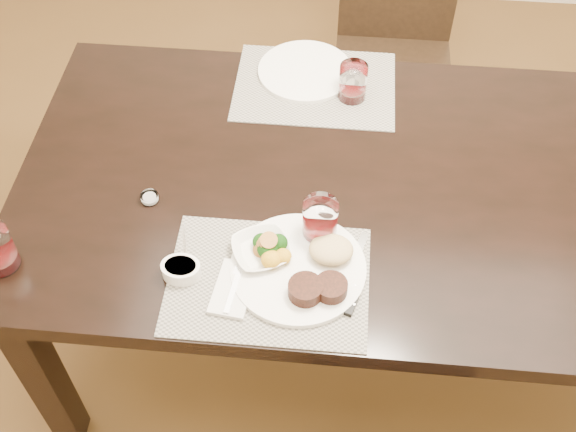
# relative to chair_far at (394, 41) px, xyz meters

# --- Properties ---
(ground_plane) EXTENTS (4.50, 4.50, 0.00)m
(ground_plane) POSITION_rel_chair_far_xyz_m (0.00, -0.93, -0.50)
(ground_plane) COLOR #493117
(ground_plane) RESTS_ON ground
(dining_table) EXTENTS (2.00, 1.00, 0.75)m
(dining_table) POSITION_rel_chair_far_xyz_m (0.00, -0.93, 0.16)
(dining_table) COLOR black
(dining_table) RESTS_ON ground
(chair_far) EXTENTS (0.42, 0.42, 0.90)m
(chair_far) POSITION_rel_chair_far_xyz_m (0.00, 0.00, 0.00)
(chair_far) COLOR black
(chair_far) RESTS_ON ground
(placemat_near) EXTENTS (0.46, 0.34, 0.00)m
(placemat_near) POSITION_rel_chair_far_xyz_m (-0.32, -1.26, 0.25)
(placemat_near) COLOR gray
(placemat_near) RESTS_ON dining_table
(placemat_far) EXTENTS (0.46, 0.34, 0.00)m
(placemat_far) POSITION_rel_chair_far_xyz_m (-0.26, -0.57, 0.25)
(placemat_far) COLOR gray
(placemat_far) RESTS_ON dining_table
(dinner_plate) EXTENTS (0.32, 0.32, 0.06)m
(dinner_plate) POSITION_rel_chair_far_xyz_m (-0.24, -1.23, 0.27)
(dinner_plate) COLOR white
(dinner_plate) RESTS_ON placemat_near
(napkin_fork) EXTENTS (0.10, 0.16, 0.01)m
(napkin_fork) POSITION_rel_chair_far_xyz_m (-0.39, -1.29, 0.26)
(napkin_fork) COLOR silver
(napkin_fork) RESTS_ON placemat_near
(steak_knife) EXTENTS (0.06, 0.24, 0.01)m
(steak_knife) POSITION_rel_chair_far_xyz_m (-0.12, -1.26, 0.26)
(steak_knife) COLOR silver
(steak_knife) RESTS_ON placemat_near
(cracker_bowl) EXTENTS (0.18, 0.18, 0.06)m
(cracker_bowl) POSITION_rel_chair_far_xyz_m (-0.34, -1.19, 0.27)
(cracker_bowl) COLOR white
(cracker_bowl) RESTS_ON placemat_near
(sauce_ramekin) EXTENTS (0.09, 0.14, 0.07)m
(sauce_ramekin) POSITION_rel_chair_far_xyz_m (-0.52, -1.26, 0.27)
(sauce_ramekin) COLOR white
(sauce_ramekin) RESTS_ON placemat_near
(wine_glass_near) EXTENTS (0.08, 0.08, 0.11)m
(wine_glass_near) POSITION_rel_chair_far_xyz_m (-0.21, -1.12, 0.30)
(wine_glass_near) COLOR white
(wine_glass_near) RESTS_ON placemat_near
(far_plate) EXTENTS (0.28, 0.28, 0.01)m
(far_plate) POSITION_rel_chair_far_xyz_m (-0.29, -0.52, 0.26)
(far_plate) COLOR white
(far_plate) RESTS_ON placemat_far
(wine_glass_far) EXTENTS (0.08, 0.08, 0.11)m
(wine_glass_far) POSITION_rel_chair_far_xyz_m (-0.15, -0.61, 0.30)
(wine_glass_far) COLOR white
(wine_glass_far) RESTS_ON placemat_far
(salt_cellar) EXTENTS (0.04, 0.04, 0.02)m
(salt_cellar) POSITION_rel_chair_far_xyz_m (-0.64, -1.04, 0.26)
(salt_cellar) COLOR white
(salt_cellar) RESTS_ON dining_table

